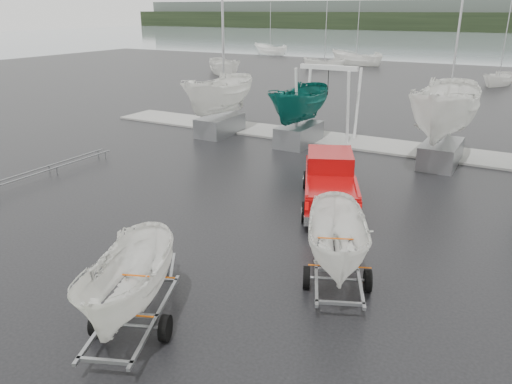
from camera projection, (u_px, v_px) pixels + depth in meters
name	position (u px, v px, depth m)	size (l,w,h in m)	color
ground_plane	(205.00, 221.00, 17.51)	(120.00, 120.00, 0.00)	black
lake	(493.00, 46.00, 99.35)	(300.00, 300.00, 0.00)	gray
dock	(337.00, 140.00, 28.13)	(30.00, 3.00, 0.12)	#969690
pickup_truck	(330.00, 178.00, 18.90)	(3.86, 5.75, 1.82)	#950809
trailer_hitched	(342.00, 196.00, 12.54)	(2.51, 3.77, 4.73)	gray
trailer_parked	(125.00, 232.00, 10.62)	(2.46, 3.78, 4.62)	gray
boat_hoist	(328.00, 92.00, 27.56)	(3.30, 2.18, 4.12)	silver
keelboat_0	(219.00, 70.00, 28.25)	(2.35, 3.20, 10.52)	gray
keelboat_1	(301.00, 83.00, 26.25)	(2.12, 3.20, 6.74)	gray
keelboat_2	(452.00, 69.00, 22.26)	(2.81, 3.20, 10.99)	gray
mast_rack_0	(53.00, 167.00, 22.35)	(0.56, 6.50, 0.06)	gray
moored_boat_0	(225.00, 74.00, 57.10)	(4.00, 3.99, 11.71)	white
moored_boat_1	(356.00, 65.00, 66.36)	(3.56, 3.50, 11.84)	white
moored_boat_2	(498.00, 85.00, 48.50)	(2.50, 2.54, 10.67)	white
moored_boat_4	(270.00, 54.00, 81.69)	(3.42, 3.37, 11.53)	white
moored_boat_6	(324.00, 68.00, 62.60)	(2.96, 2.95, 10.76)	white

